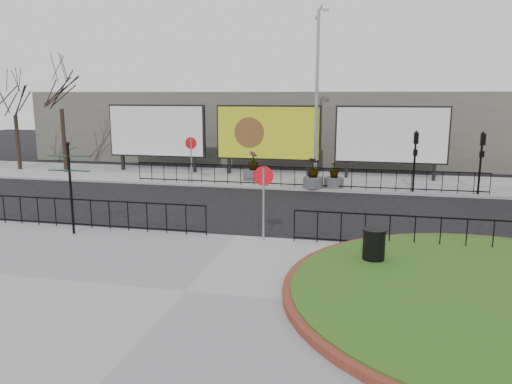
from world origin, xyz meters
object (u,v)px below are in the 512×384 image
(billboard_mid, at_px, (268,133))
(litter_bin, at_px, (374,248))
(lamp_post, at_px, (317,95))
(fingerpost_sign, at_px, (70,179))
(planter_c, at_px, (334,179))
(planter_b, at_px, (313,177))
(planter_a, at_px, (253,170))

(billboard_mid, bearing_deg, litter_bin, -68.42)
(lamp_post, bearing_deg, billboard_mid, 146.75)
(billboard_mid, distance_m, fingerpost_sign, 14.56)
(billboard_mid, bearing_deg, planter_c, -38.58)
(billboard_mid, relative_size, fingerpost_sign, 1.95)
(billboard_mid, bearing_deg, lamp_post, -33.25)
(billboard_mid, distance_m, planter_c, 5.63)
(lamp_post, height_order, planter_b, lamp_post)
(litter_bin, bearing_deg, lamp_post, 102.77)
(litter_bin, relative_size, planter_a, 0.67)
(planter_b, bearing_deg, litter_bin, -75.87)
(fingerpost_sign, height_order, planter_c, fingerpost_sign)
(planter_a, bearing_deg, fingerpost_sign, -106.74)
(planter_a, distance_m, planter_b, 3.88)
(lamp_post, height_order, planter_a, lamp_post)
(billboard_mid, height_order, planter_b, billboard_mid)
(lamp_post, bearing_deg, planter_b, -87.40)
(litter_bin, xyz_separation_m, planter_c, (-1.89, 11.89, -0.08))
(fingerpost_sign, bearing_deg, planter_b, 56.79)
(billboard_mid, distance_m, litter_bin, 16.43)
(planter_a, distance_m, planter_c, 4.75)
(lamp_post, distance_m, fingerpost_sign, 14.20)
(planter_b, bearing_deg, lamp_post, 92.60)
(fingerpost_sign, height_order, litter_bin, fingerpost_sign)
(billboard_mid, xyz_separation_m, planter_c, (4.11, -3.28, -2.01))
(billboard_mid, xyz_separation_m, planter_b, (3.08, -3.57, -1.93))
(fingerpost_sign, xyz_separation_m, planter_a, (3.61, 12.00, -1.36))
(lamp_post, relative_size, planter_a, 5.72)
(lamp_post, xyz_separation_m, planter_b, (0.07, -1.60, -4.15))
(fingerpost_sign, bearing_deg, lamp_post, 60.76)
(lamp_post, bearing_deg, planter_c, -49.81)
(billboard_mid, height_order, litter_bin, billboard_mid)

